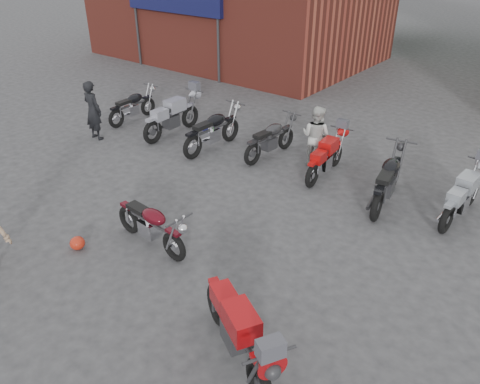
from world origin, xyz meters
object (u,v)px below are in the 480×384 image
Objects in this scene: helmet at (77,243)px; row_bike_1 at (172,114)px; row_bike_2 at (213,128)px; row_bike_0 at (133,104)px; vintage_motorcycle at (151,222)px; sportbike at (237,328)px; person_dark at (93,110)px; row_bike_4 at (326,155)px; person_light at (316,136)px; row_bike_3 at (271,137)px; row_bike_6 at (463,194)px; row_bike_5 at (388,177)px.

helmet is 0.13× the size of row_bike_1.
row_bike_0 is at bearing 89.25° from row_bike_2.
sportbike is (2.93, -1.12, 0.07)m from vintage_motorcycle.
person_dark reaches higher than vintage_motorcycle.
row_bike_2 is at bearing 162.66° from sportbike.
row_bike_2 reaches higher than row_bike_4.
row_bike_1 is (-6.61, 5.31, 0.02)m from sportbike.
person_light is (-2.36, 6.11, 0.17)m from sportbike.
row_bike_0 is (-5.46, 4.23, 0.00)m from vintage_motorcycle.
person_dark reaches higher than person_light.
vintage_motorcycle is 5.85m from person_dark.
person_dark is at bearing 118.33° from row_bike_3.
row_bike_0 is at bearing 130.54° from helmet.
row_bike_2 is at bearing 120.58° from vintage_motorcycle.
row_bike_6 is (9.69, 0.39, 0.03)m from row_bike_0.
row_bike_4 is (0.52, -0.39, -0.23)m from person_light.
row_bike_3 is (1.49, 0.58, -0.06)m from row_bike_2.
row_bike_1 is at bearing -134.76° from person_dark.
row_bike_3 is at bearing 82.01° from row_bike_4.
sportbike is 0.97× the size of row_bike_5.
row_bike_3 is 1.68m from row_bike_4.
sportbike is 5.39m from row_bike_5.
row_bike_6 is at bearing 46.46° from helmet.
row_bike_0 is 0.86× the size of row_bike_5.
row_bike_5 is at bearing 107.31° from row_bike_6.
helmet is at bearing 154.41° from row_bike_4.
person_light is 0.84× the size of row_bike_0.
row_bike_0 is (-6.03, -0.76, -0.24)m from person_light.
row_bike_5 is (4.85, 0.14, 0.02)m from row_bike_2.
sportbike is at bearing 109.95° from person_light.
vintage_motorcycle is at bearing 41.53° from helmet.
row_bike_2 reaches higher than sportbike.
person_dark is (-4.17, 3.56, 0.71)m from helmet.
row_bike_2 is (3.39, -0.10, 0.07)m from row_bike_0.
vintage_motorcycle and row_bike_0 have the same top height.
helmet is 0.15× the size of row_bike_0.
vintage_motorcycle is 0.99× the size of row_bike_4.
row_bike_2 is 0.98× the size of row_bike_5.
sportbike reaches higher than vintage_motorcycle.
sportbike is 1.00× the size of row_bike_2.
sportbike is 0.97× the size of row_bike_1.
person_dark reaches higher than row_bike_1.
row_bike_4 is 0.96× the size of row_bike_6.
row_bike_1 reaches higher than sportbike.
row_bike_3 reaches higher than row_bike_4.
row_bike_5 reaches higher than vintage_motorcycle.
row_bike_2 is at bearing -154.59° from person_dark.
row_bike_0 is 8.24m from row_bike_5.
row_bike_4 is at bearing -80.51° from row_bike_2.
row_bike_5 is at bearing 160.79° from person_light.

